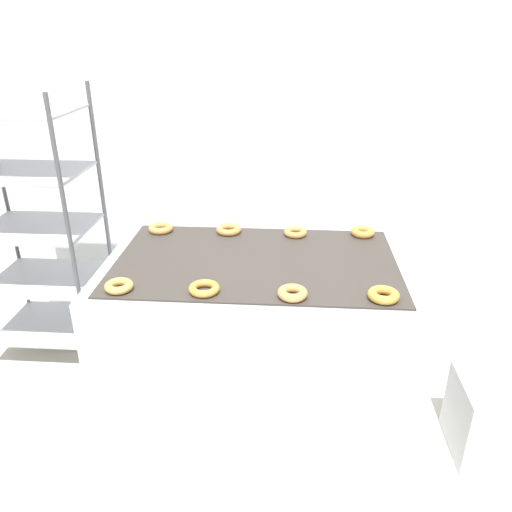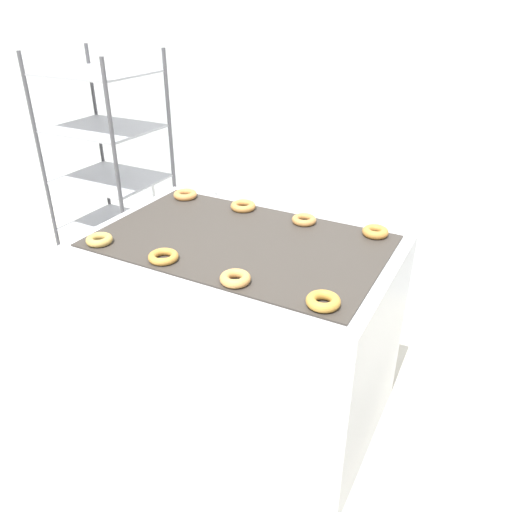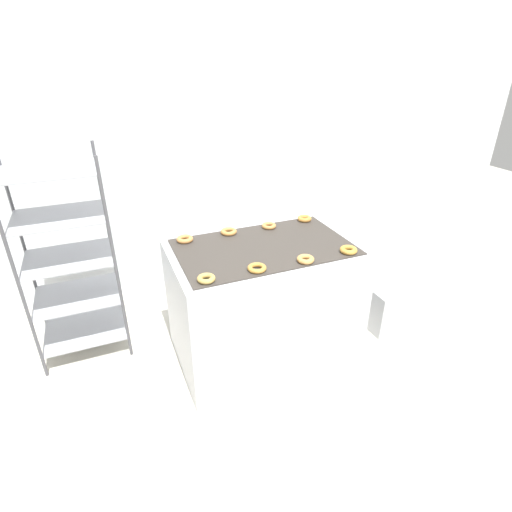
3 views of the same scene
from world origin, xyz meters
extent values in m
cube|color=silver|center=(0.00, 2.12, 1.40)|extent=(8.00, 0.05, 2.80)
cube|color=#B7BABF|center=(0.00, 0.69, 0.48)|extent=(1.36, 0.88, 0.95)
cube|color=#38332D|center=(0.00, 0.69, 0.95)|extent=(1.25, 0.77, 0.01)
cube|color=#262628|center=(0.37, 0.29, 0.67)|extent=(0.12, 0.07, 0.10)
cylinder|color=#4C4C51|center=(-1.02, 1.05, 0.82)|extent=(0.02, 0.02, 1.63)
cylinder|color=#4C4C51|center=(-1.66, 1.57, 0.82)|extent=(0.02, 0.02, 1.63)
cylinder|color=#4C4C51|center=(-1.02, 1.57, 0.82)|extent=(0.02, 0.02, 1.63)
cube|color=#A8AAB2|center=(-1.34, 1.31, 0.16)|extent=(0.63, 0.52, 0.01)
cube|color=#A8AAB2|center=(-1.34, 1.31, 0.50)|extent=(0.63, 0.52, 0.01)
cube|color=#A8AAB2|center=(-1.34, 1.31, 0.83)|extent=(0.63, 0.52, 0.01)
cube|color=#A8AAB2|center=(-1.34, 1.31, 1.17)|extent=(0.63, 0.52, 0.01)
cube|color=#A8AAB2|center=(-1.34, 1.31, 1.50)|extent=(0.63, 0.52, 0.01)
cube|color=#B7BABF|center=(1.14, 0.59, 0.20)|extent=(0.33, 0.36, 0.40)
torus|color=tan|center=(-0.52, 0.37, 0.98)|extent=(0.11, 0.11, 0.03)
torus|color=#C08738|center=(-0.18, 0.38, 0.97)|extent=(0.12, 0.12, 0.03)
torus|color=tan|center=(0.17, 0.36, 0.98)|extent=(0.12, 0.12, 0.04)
torus|color=#C08B37|center=(0.51, 0.37, 0.98)|extent=(0.12, 0.12, 0.04)
torus|color=#CC8746|center=(-0.51, 1.00, 0.98)|extent=(0.12, 0.12, 0.03)
torus|color=#C78843|center=(-0.16, 1.00, 0.98)|extent=(0.13, 0.13, 0.03)
torus|color=#C28444|center=(0.18, 0.99, 0.97)|extent=(0.12, 0.12, 0.03)
torus|color=#C58339|center=(0.51, 1.01, 0.98)|extent=(0.12, 0.12, 0.04)
camera|label=1|loc=(0.14, -1.33, 1.92)|focal=35.00mm
camera|label=2|loc=(0.99, -1.02, 1.93)|focal=35.00mm
camera|label=3|loc=(-1.05, -1.71, 2.22)|focal=28.00mm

